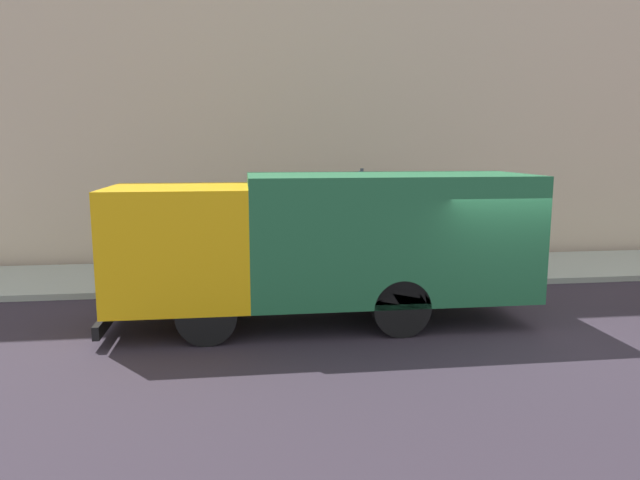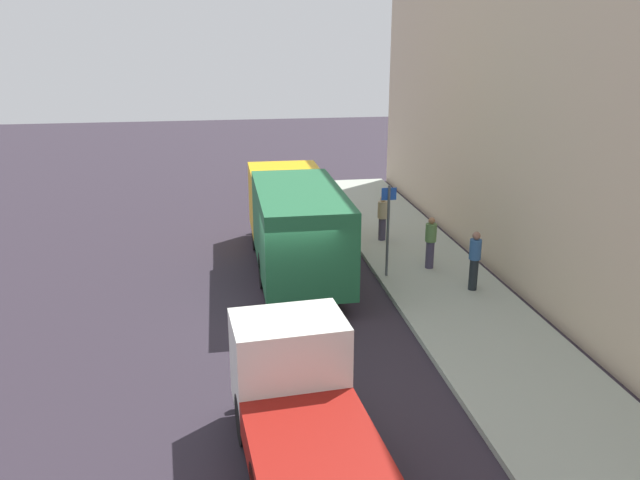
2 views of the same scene
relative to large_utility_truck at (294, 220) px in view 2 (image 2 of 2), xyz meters
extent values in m
plane|color=#2D2630|center=(-0.65, -3.30, -1.64)|extent=(80.00, 80.00, 0.00)
cube|color=#A3AB9D|center=(4.06, -3.30, -1.57)|extent=(3.41, 30.00, 0.14)
cube|color=beige|center=(6.26, -3.30, 4.80)|extent=(0.50, 30.00, 12.88)
cube|color=#F1B10E|center=(0.00, 2.75, -0.04)|extent=(2.37, 2.54, 2.16)
cube|color=black|center=(0.00, 4.00, 0.22)|extent=(1.99, 0.06, 1.21)
cube|color=#21633B|center=(0.00, -1.23, 0.07)|extent=(2.37, 5.41, 2.36)
cube|color=black|center=(0.00, 4.08, -1.35)|extent=(2.27, 0.12, 0.24)
cylinder|color=black|center=(-1.03, 2.24, -1.11)|extent=(0.30, 1.06, 1.06)
cylinder|color=black|center=(1.03, 2.24, -1.11)|extent=(0.30, 1.06, 1.06)
cylinder|color=black|center=(-1.03, -1.23, -1.11)|extent=(0.30, 1.06, 1.06)
cylinder|color=black|center=(1.03, -1.23, -1.11)|extent=(0.30, 1.06, 1.06)
cube|color=white|center=(-1.09, -8.16, -0.30)|extent=(2.13, 1.60, 1.75)
cube|color=black|center=(-1.15, -7.46, -0.09)|extent=(1.69, 0.20, 0.98)
cube|color=maroon|center=(-0.90, -10.41, -0.86)|extent=(2.26, 3.22, 0.63)
cube|color=black|center=(-1.15, -7.38, -1.38)|extent=(1.94, 0.28, 0.24)
cylinder|color=black|center=(-1.92, -8.52, -1.18)|extent=(0.38, 0.95, 0.93)
cylinder|color=black|center=(-0.21, -8.38, -1.18)|extent=(0.38, 0.95, 0.93)
cylinder|color=black|center=(-0.05, -10.34, -1.18)|extent=(0.38, 0.95, 0.93)
cylinder|color=#3D384E|center=(3.33, 2.15, -1.10)|extent=(0.36, 0.36, 0.79)
cylinder|color=tan|center=(3.33, 2.15, -0.41)|extent=(0.48, 0.48, 0.59)
sphere|color=#D5B07F|center=(3.33, 2.15, -0.02)|extent=(0.21, 0.21, 0.21)
cylinder|color=#403951|center=(4.08, -0.79, -1.07)|extent=(0.29, 0.29, 0.86)
cylinder|color=#547B44|center=(4.08, -0.79, -0.36)|extent=(0.39, 0.39, 0.55)
sphere|color=#9B6948|center=(4.08, -0.79, 0.02)|extent=(0.20, 0.20, 0.20)
cylinder|color=black|center=(4.73, -2.67, -1.04)|extent=(0.35, 0.35, 0.91)
cylinder|color=#2E568D|center=(4.73, -2.67, -0.30)|extent=(0.46, 0.46, 0.57)
sphere|color=#8C614F|center=(4.73, -2.67, 0.10)|extent=(0.23, 0.23, 0.23)
cylinder|color=#4C5156|center=(2.61, -1.23, -0.12)|extent=(0.08, 0.08, 2.76)
cube|color=blue|center=(2.61, -1.21, 1.01)|extent=(0.44, 0.03, 0.36)
camera|label=1|loc=(-10.84, 1.55, 1.78)|focal=32.34mm
camera|label=2|loc=(-2.16, -18.43, 5.42)|focal=35.64mm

